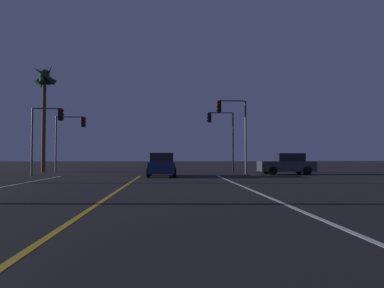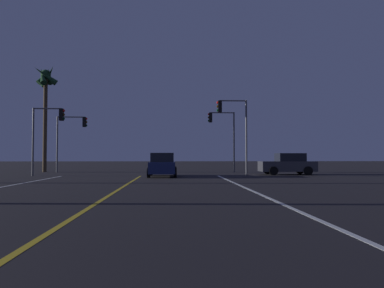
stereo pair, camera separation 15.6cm
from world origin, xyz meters
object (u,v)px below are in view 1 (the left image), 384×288
object	(u,v)px
car_ahead_far	(162,165)
traffic_light_near_right	(232,120)
traffic_light_far_right	(221,128)
palm_tree_left_far	(44,87)
traffic_light_near_left	(47,125)
car_crossing_side	(287,164)
traffic_light_far_left	(71,131)

from	to	relation	value
car_ahead_far	traffic_light_near_right	size ratio (longest dim) A/B	0.74
traffic_light_far_right	palm_tree_left_far	xyz separation A→B (m)	(-16.37, 1.04, 3.86)
traffic_light_near_right	car_ahead_far	bearing A→B (deg)	13.82
traffic_light_near_left	traffic_light_far_right	bearing A→B (deg)	21.72
traffic_light_near_right	palm_tree_left_far	xyz separation A→B (m)	(-16.46, 6.54, 3.70)
car_crossing_side	traffic_light_near_right	xyz separation A→B (m)	(-4.52, -0.76, 3.41)
car_ahead_far	traffic_light_near_right	world-z (taller)	traffic_light_near_right
car_ahead_far	traffic_light_near_left	xyz separation A→B (m)	(-8.55, 1.32, 2.93)
car_ahead_far	traffic_light_far_left	world-z (taller)	traffic_light_far_left
traffic_light_far_left	palm_tree_left_far	world-z (taller)	palm_tree_left_far
traffic_light_near_right	traffic_light_near_left	distance (m)	13.90
car_ahead_far	traffic_light_near_right	bearing A→B (deg)	-76.18
car_ahead_far	car_crossing_side	bearing A→B (deg)	-78.12
traffic_light_near_right	palm_tree_left_far	size ratio (longest dim) A/B	0.58
traffic_light_far_right	traffic_light_far_left	size ratio (longest dim) A/B	1.10
traffic_light_near_right	traffic_light_far_left	size ratio (longest dim) A/B	1.14
traffic_light_near_left	traffic_light_far_right	size ratio (longest dim) A/B	0.92
car_crossing_side	traffic_light_far_right	world-z (taller)	traffic_light_far_right
car_crossing_side	traffic_light_far_right	size ratio (longest dim) A/B	0.78
car_crossing_side	traffic_light_near_left	world-z (taller)	traffic_light_near_left
car_ahead_far	traffic_light_far_left	xyz separation A→B (m)	(-8.36, 6.82, 2.93)
traffic_light_far_left	traffic_light_far_right	bearing A→B (deg)	0.00
traffic_light_near_left	traffic_light_far_left	distance (m)	5.50
traffic_light_near_left	palm_tree_left_far	xyz separation A→B (m)	(-2.56, 6.54, 4.17)
traffic_light_near_left	car_ahead_far	bearing A→B (deg)	-8.75
traffic_light_far_right	traffic_light_far_left	distance (m)	13.63
car_ahead_far	traffic_light_far_left	distance (m)	11.18
car_crossing_side	traffic_light_far_left	distance (m)	19.07
traffic_light_near_left	car_crossing_side	bearing A→B (deg)	2.36
traffic_light_near_right	traffic_light_far_left	world-z (taller)	traffic_light_near_right
traffic_light_near_left	traffic_light_far_left	size ratio (longest dim) A/B	1.01
traffic_light_near_left	traffic_light_far_right	world-z (taller)	traffic_light_far_right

